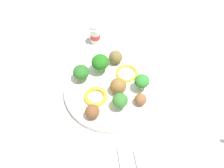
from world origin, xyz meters
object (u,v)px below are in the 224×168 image
broccoli_floret_far_rim (100,62)px  meatball_mid_left (92,112)px  meatball_front_right (116,57)px  pepper_ring_back_left (96,96)px  pepper_ring_back_right (127,73)px  broccoli_floret_back_right (142,81)px  meatball_mid_right (118,86)px  plate (112,90)px  meatball_back_right (141,99)px  broccoli_floret_front_right (120,100)px  yogurt_bottle (95,35)px  broccoli_floret_mid_left (81,72)px

broccoli_floret_far_rim → meatball_mid_left: (0.16, -0.03, -0.02)m
meatball_mid_left → meatball_front_right: bearing=155.5°
pepper_ring_back_left → pepper_ring_back_right: pepper_ring_back_left is taller
broccoli_floret_back_right → meatball_mid_right: 0.07m
plate → pepper_ring_back_left: bearing=-60.8°
broccoli_floret_far_rim → meatball_back_right: (0.13, 0.10, -0.02)m
plate → pepper_ring_back_left: 0.06m
plate → broccoli_floret_front_right: bearing=12.6°
pepper_ring_back_right → yogurt_bottle: (-0.17, -0.08, 0.01)m
broccoli_floret_far_rim → meatball_mid_right: 0.09m
broccoli_floret_front_right → broccoli_floret_far_rim: bearing=-162.9°
meatball_mid_right → yogurt_bottle: 0.23m
broccoli_floret_front_right → meatball_back_right: 0.06m
pepper_ring_back_right → broccoli_floret_far_rim: bearing=-105.7°
broccoli_floret_far_rim → pepper_ring_back_right: 0.09m
broccoli_floret_mid_left → pepper_ring_back_left: broccoli_floret_mid_left is taller
meatball_back_right → pepper_ring_back_left: (-0.03, -0.12, -0.01)m
meatball_mid_left → yogurt_bottle: (-0.30, 0.03, -0.00)m
broccoli_floret_front_right → meatball_mid_left: 0.08m
pepper_ring_back_left → broccoli_floret_front_right: bearing=59.6°
meatball_front_right → meatball_back_right: (0.16, 0.05, -0.00)m
broccoli_floret_back_right → yogurt_bottle: bearing=-152.5°
meatball_mid_left → pepper_ring_back_left: meatball_mid_left is taller
meatball_back_right → pepper_ring_back_right: (-0.11, -0.02, -0.01)m
plate → meatball_front_right: bearing=167.4°
broccoli_floret_far_rim → broccoli_floret_mid_left: (0.03, -0.06, -0.01)m
broccoli_floret_front_right → meatball_front_right: 0.17m
broccoli_floret_far_rim → pepper_ring_back_right: bearing=74.3°
meatball_mid_right → broccoli_floret_back_right: bearing=91.6°
broccoli_floret_back_right → yogurt_bottle: size_ratio=0.74×
broccoli_floret_back_right → broccoli_floret_mid_left: (-0.05, -0.17, -0.00)m
meatball_front_right → pepper_ring_back_right: bearing=28.0°
broccoli_floret_far_rim → yogurt_bottle: 0.15m
plate → meatball_back_right: bearing=50.9°
broccoli_floret_back_right → plate: bearing=-96.7°
meatball_mid_right → broccoli_floret_far_rim: bearing=-152.0°
broccoli_floret_back_right → meatball_back_right: (0.05, -0.01, -0.02)m
broccoli_floret_front_right → meatball_front_right: (-0.17, 0.01, -0.01)m
meatball_back_right → broccoli_floret_front_right: bearing=-83.7°
broccoli_floret_back_right → broccoli_floret_mid_left: bearing=-107.9°
broccoli_floret_front_right → broccoli_floret_mid_left: bearing=-137.8°
pepper_ring_back_right → meatball_front_right: bearing=-152.0°
meatball_mid_right → meatball_back_right: bearing=50.0°
meatball_mid_left → meatball_back_right: (-0.03, 0.13, -0.00)m
broccoli_floret_far_rim → pepper_ring_back_right: (0.02, 0.08, -0.03)m
broccoli_floret_back_right → broccoli_floret_far_rim: size_ratio=0.86×
broccoli_floret_mid_left → meatball_mid_right: broccoli_floret_mid_left is taller
meatball_back_right → meatball_mid_right: bearing=-130.0°
broccoli_floret_back_right → broccoli_floret_mid_left: 0.18m
plate → meatball_front_right: size_ratio=6.64×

